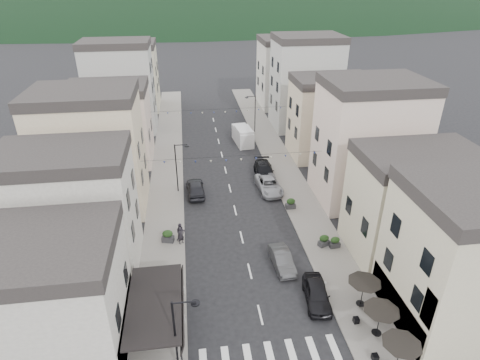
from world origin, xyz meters
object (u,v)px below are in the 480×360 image
object	(u,v)px
delivery_van	(243,135)
pedestrian_a	(181,235)
parked_car_b	(282,260)
parked_car_d	(264,171)
pedestrian_b	(181,232)
parked_car_c	(269,185)
parked_car_e	(196,188)
parked_car_a	(317,294)

from	to	relation	value
delivery_van	pedestrian_a	size ratio (longest dim) A/B	3.11
parked_car_b	delivery_van	world-z (taller)	delivery_van
parked_car_d	pedestrian_a	size ratio (longest dim) A/B	3.16
delivery_van	pedestrian_b	distance (m)	25.31
parked_car_d	parked_car_c	bearing A→B (deg)	-88.49
parked_car_d	delivery_van	size ratio (longest dim) A/B	1.01
parked_car_c	parked_car_d	world-z (taller)	parked_car_d
pedestrian_b	parked_car_d	bearing A→B (deg)	45.68
parked_car_b	delivery_van	distance (m)	28.47
parked_car_b	parked_car_c	world-z (taller)	parked_car_c
parked_car_e	parked_car_d	bearing A→B (deg)	-162.08
parked_car_a	parked_car_d	size ratio (longest dim) A/B	0.80
pedestrian_b	parked_car_c	bearing A→B (deg)	36.22
parked_car_d	pedestrian_a	distance (m)	16.40
parked_car_c	pedestrian_a	size ratio (longest dim) A/B	3.07
parked_car_b	parked_car_e	world-z (taller)	parked_car_e
parked_car_c	pedestrian_b	world-z (taller)	pedestrian_b
parked_car_a	delivery_van	world-z (taller)	delivery_van
parked_car_b	parked_car_c	bearing A→B (deg)	79.83
pedestrian_a	pedestrian_b	distance (m)	0.54
delivery_van	pedestrian_a	world-z (taller)	delivery_van
parked_car_e	delivery_van	xyz separation A→B (m)	(7.63, 14.61, 0.43)
parked_car_e	delivery_van	size ratio (longest dim) A/B	0.87
parked_car_c	parked_car_d	xyz separation A→B (m)	(0.12, 3.53, 0.06)
parked_car_e	pedestrian_a	world-z (taller)	pedestrian_a
parked_car_a	parked_car_c	xyz separation A→B (m)	(-0.12, 18.03, -0.00)
parked_car_b	parked_car_d	bearing A→B (deg)	80.80
parked_car_e	pedestrian_a	xyz separation A→B (m)	(-1.72, -9.44, 0.19)
parked_car_b	parked_car_c	distance (m)	13.65
pedestrian_b	parked_car_b	bearing A→B (deg)	-33.28
parked_car_b	parked_car_d	xyz separation A→B (m)	(1.71, 17.08, 0.12)
parked_car_b	parked_car_d	distance (m)	17.17
parked_car_d	delivery_van	distance (m)	11.43
pedestrian_a	delivery_van	bearing A→B (deg)	35.58
parked_car_b	parked_car_e	bearing A→B (deg)	113.23
parked_car_a	parked_car_b	distance (m)	4.80
parked_car_c	delivery_van	world-z (taller)	delivery_van
parked_car_a	parked_car_e	xyz separation A→B (m)	(-8.68, 18.33, 0.06)
parked_car_e	pedestrian_a	bearing A→B (deg)	77.13
parked_car_a	parked_car_e	world-z (taller)	parked_car_e
parked_car_a	pedestrian_a	xyz separation A→B (m)	(-10.40, 8.88, 0.25)
parked_car_c	parked_car_d	size ratio (longest dim) A/B	0.97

